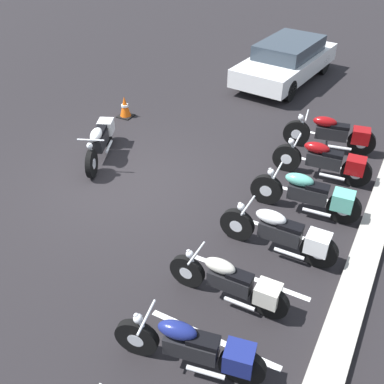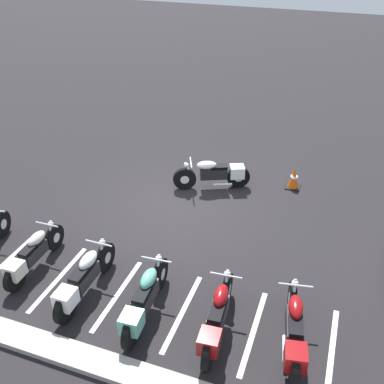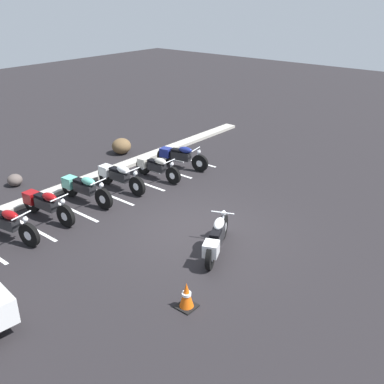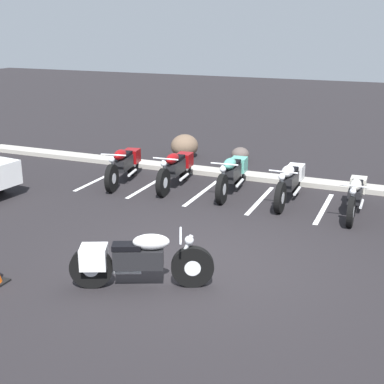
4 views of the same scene
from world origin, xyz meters
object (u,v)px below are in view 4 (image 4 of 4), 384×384
motorcycle_white_featured (134,259)px  landscape_rock_1 (185,146)px  parked_bike_0 (124,163)px  parked_bike_4 (356,194)px  parked_bike_1 (176,167)px  parked_bike_3 (290,181)px  parked_bike_2 (232,173)px  landscape_rock_2 (240,154)px

motorcycle_white_featured → landscape_rock_1: 8.09m
parked_bike_0 → parked_bike_4: 5.57m
parked_bike_1 → parked_bike_3: 2.78m
motorcycle_white_featured → parked_bike_1: bearing=83.6°
parked_bike_3 → parked_bike_4: size_ratio=1.08×
parked_bike_2 → parked_bike_1: bearing=-91.9°
motorcycle_white_featured → parked_bike_4: 5.33m
parked_bike_3 → landscape_rock_1: 4.64m
parked_bike_3 → landscape_rock_1: parked_bike_3 is taller
parked_bike_4 → landscape_rock_1: parked_bike_4 is taller
parked_bike_4 → landscape_rock_1: bearing=-121.5°
parked_bike_1 → parked_bike_4: bearing=80.9°
parked_bike_2 → landscape_rock_2: 2.91m
parked_bike_4 → parked_bike_3: bearing=-103.3°
parked_bike_4 → parked_bike_0: bearing=-93.0°
parked_bike_1 → parked_bike_3: bearing=84.8°
parked_bike_1 → parked_bike_2: bearing=87.6°
parked_bike_3 → motorcycle_white_featured: bearing=-13.9°
motorcycle_white_featured → parked_bike_0: parked_bike_0 is taller
parked_bike_3 → landscape_rock_1: (-3.74, 2.74, -0.12)m
parked_bike_1 → parked_bike_3: same height
parked_bike_4 → parked_bike_2: bearing=-99.2°
parked_bike_4 → landscape_rock_1: size_ratio=2.45×
parked_bike_3 → parked_bike_4: (1.45, -0.31, -0.03)m
parked_bike_4 → landscape_rock_2: 4.77m
parked_bike_1 → motorcycle_white_featured: bearing=13.2°
motorcycle_white_featured → parked_bike_3: (1.20, 4.94, 0.01)m
parked_bike_2 → parked_bike_4: bearing=78.0°
parked_bike_0 → parked_bike_3: size_ratio=1.01×
parked_bike_2 → landscape_rock_1: bearing=-142.1°
parked_bike_4 → landscape_rock_2: bearing=-133.4°
parked_bike_1 → landscape_rock_1: parked_bike_1 is taller
parked_bike_0 → parked_bike_4: bearing=77.8°
parked_bike_0 → parked_bike_1: size_ratio=1.00×
parked_bike_3 → landscape_rock_1: size_ratio=2.64×
parked_bike_2 → parked_bike_3: size_ratio=1.01×
motorcycle_white_featured → landscape_rock_2: motorcycle_white_featured is taller
parked_bike_2 → parked_bike_4: (2.82, -0.40, -0.04)m
parked_bike_2 → landscape_rock_2: (-0.71, 2.81, -0.26)m
parked_bike_4 → landscape_rock_1: (-5.18, 3.05, -0.08)m
landscape_rock_2 → landscape_rock_1: bearing=-174.6°
motorcycle_white_featured → parked_bike_0: size_ratio=0.92×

